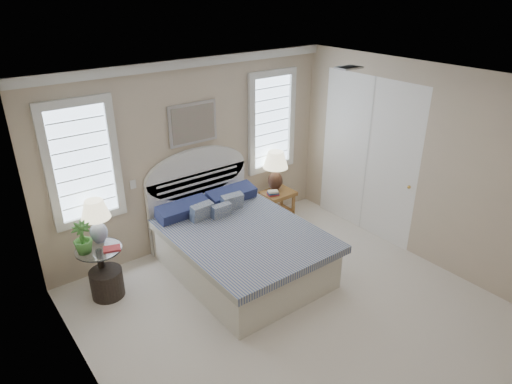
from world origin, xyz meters
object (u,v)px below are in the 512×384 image
at_px(side_table_left, 101,265).
at_px(bed, 237,243).
at_px(floor_pot, 107,283).
at_px(lamp_right, 276,166).
at_px(lamp_left, 96,217).
at_px(nightstand_right, 278,200).

bearing_deg(side_table_left, bed, -19.74).
height_order(floor_pot, lamp_right, lamp_right).
height_order(side_table_left, floor_pot, side_table_left).
bearing_deg(lamp_right, side_table_left, -175.74).
height_order(floor_pot, lamp_left, lamp_left).
bearing_deg(side_table_left, lamp_left, 63.09).
relative_size(lamp_left, lamp_right, 0.89).
distance_m(floor_pot, lamp_left, 0.85).
xyz_separation_m(bed, lamp_right, (1.33, 0.81, 0.54)).
bearing_deg(nightstand_right, lamp_left, 178.84).
xyz_separation_m(floor_pot, lamp_left, (0.08, 0.27, 0.80)).
distance_m(bed, lamp_left, 1.84).
distance_m(lamp_left, lamp_right, 2.91).
relative_size(nightstand_right, floor_pot, 1.32).
bearing_deg(lamp_left, floor_pot, -105.75).
bearing_deg(bed, nightstand_right, 28.03).
xyz_separation_m(side_table_left, lamp_right, (2.98, 0.22, 0.54)).
bearing_deg(side_table_left, floor_pot, -87.96).
bearing_deg(floor_pot, lamp_left, 74.25).
bearing_deg(nightstand_right, floor_pot, -175.87).
bearing_deg(lamp_right, lamp_left, -178.73).
bearing_deg(nightstand_right, bed, -151.97).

